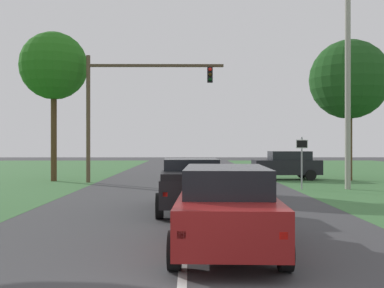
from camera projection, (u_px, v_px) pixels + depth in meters
The scene contains 9 objects.
ground_plane at pixel (186, 203), 17.43m from camera, with size 120.00×120.00×0.00m, color #424244.
red_suv_near at pixel (226, 206), 9.76m from camera, with size 2.39×4.99×1.79m.
pickup_truck_lead at pixel (191, 184), 15.35m from camera, with size 2.40×5.26×1.79m.
traffic_light at pixel (125, 98), 26.90m from camera, with size 8.15×0.40×7.55m.
keep_moving_sign at pixel (302, 156), 22.80m from camera, with size 0.60×0.09×2.64m.
oak_tree_right at pixel (349, 80), 28.46m from camera, with size 4.95×4.95×8.82m.
crossing_suv_far at pixel (287, 165), 29.14m from camera, with size 4.29×2.17×1.82m.
utility_pole_right at pixel (348, 86), 22.90m from camera, with size 0.28×0.28×10.46m, color #9E998E.
extra_tree_1 at pixel (54, 67), 27.89m from camera, with size 4.13×4.13×9.17m.
Camera 1 is at (0.12, -6.11, 2.29)m, focal length 42.45 mm.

